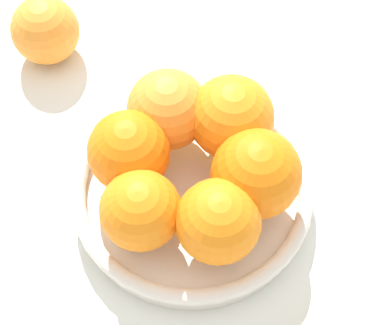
{
  "coord_description": "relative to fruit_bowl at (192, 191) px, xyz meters",
  "views": [
    {
      "loc": [
        0.21,
        0.2,
        0.57
      ],
      "look_at": [
        0.0,
        0.0,
        0.07
      ],
      "focal_mm": 60.0,
      "sensor_mm": 36.0,
      "label": 1
    }
  ],
  "objects": [
    {
      "name": "ground_plane",
      "position": [
        0.0,
        0.0,
        -0.02
      ],
      "size": [
        4.0,
        4.0,
        0.0
      ],
      "primitive_type": "plane",
      "color": "silver"
    },
    {
      "name": "stray_orange",
      "position": [
        -0.02,
        -0.25,
        0.02
      ],
      "size": [
        0.08,
        0.08,
        0.08
      ],
      "primitive_type": "sphere",
      "color": "orange",
      "rests_on": "ground_plane"
    },
    {
      "name": "fruit_bowl",
      "position": [
        0.0,
        0.0,
        0.0
      ],
      "size": [
        0.24,
        0.24,
        0.04
      ],
      "color": "silver",
      "rests_on": "ground_plane"
    },
    {
      "name": "orange_pile",
      "position": [
        -0.0,
        -0.0,
        0.06
      ],
      "size": [
        0.2,
        0.19,
        0.08
      ],
      "color": "orange",
      "rests_on": "fruit_bowl"
    }
  ]
}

